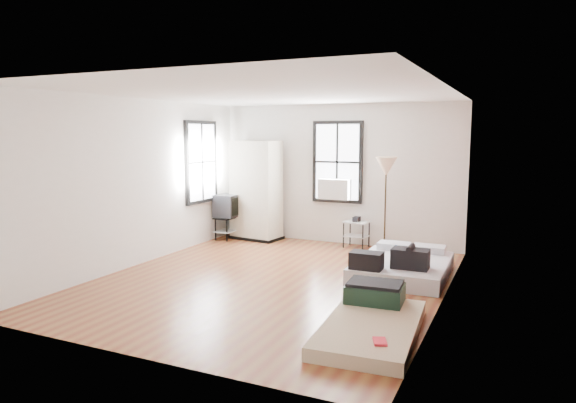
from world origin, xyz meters
The scene contains 8 objects.
ground centered at (0.00, 0.00, 0.00)m, with size 6.00×6.00×0.00m, color brown.
room_shell centered at (0.23, 0.36, 1.74)m, with size 5.02×6.02×2.80m.
mattress_main centered at (1.75, 1.06, 0.16)m, with size 1.39×1.87×0.59m.
mattress_bare centered at (1.92, -1.29, 0.12)m, with size 1.11×1.93×0.40m.
wardrobe centered at (-1.68, 2.65, 1.03)m, with size 1.12×0.73×2.07m.
side_table centered at (0.49, 2.72, 0.40)m, with size 0.50×0.42×0.61m.
floor_lamp centered at (1.14, 2.34, 1.55)m, with size 0.39×0.39×1.80m.
tv_stand centered at (-2.21, 2.40, 0.68)m, with size 0.49×0.68×0.95m.
Camera 1 is at (3.38, -6.80, 2.22)m, focal length 32.00 mm.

